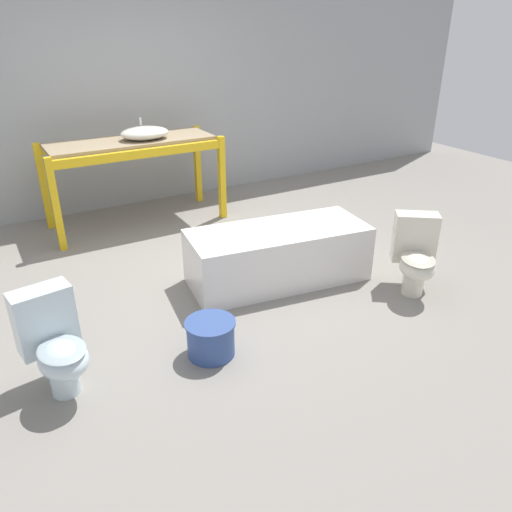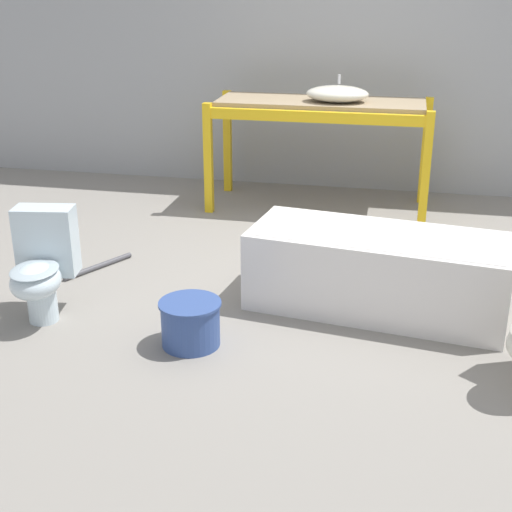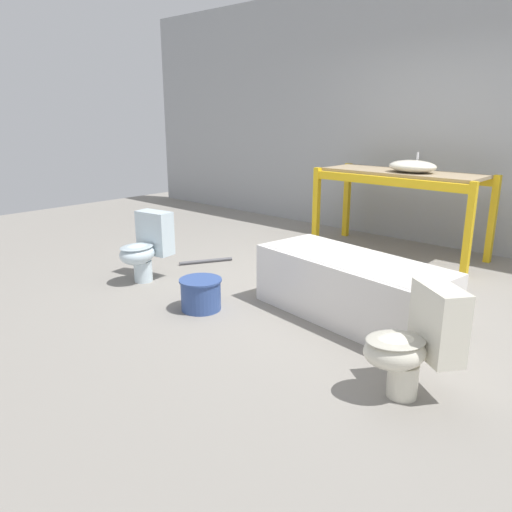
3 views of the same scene
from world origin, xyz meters
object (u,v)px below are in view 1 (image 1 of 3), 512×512
object	(u,v)px
bucket_white	(211,337)
bathtub_main	(278,251)
toilet_far	(54,342)
toilet_near	(416,254)
sink_basin	(145,133)

from	to	relation	value
bucket_white	bathtub_main	bearing A→B (deg)	34.95
toilet_far	bucket_white	distance (m)	1.02
bathtub_main	toilet_far	bearing A→B (deg)	-156.75
toilet_far	toilet_near	bearing A→B (deg)	-13.25
bathtub_main	toilet_near	distance (m)	1.18
bathtub_main	toilet_near	bearing A→B (deg)	-31.70
sink_basin	bucket_white	xyz separation A→B (m)	(-0.52, -2.67, -0.89)
bathtub_main	bucket_white	world-z (taller)	bathtub_main
toilet_far	bathtub_main	bearing A→B (deg)	6.14
sink_basin	bathtub_main	bearing A→B (deg)	-76.08
toilet_far	bucket_white	size ratio (longest dim) A/B	1.87
toilet_near	toilet_far	xyz separation A→B (m)	(-2.90, 0.22, 0.00)
sink_basin	bathtub_main	size ratio (longest dim) A/B	0.32
sink_basin	bucket_white	world-z (taller)	sink_basin
toilet_near	toilet_far	distance (m)	2.90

